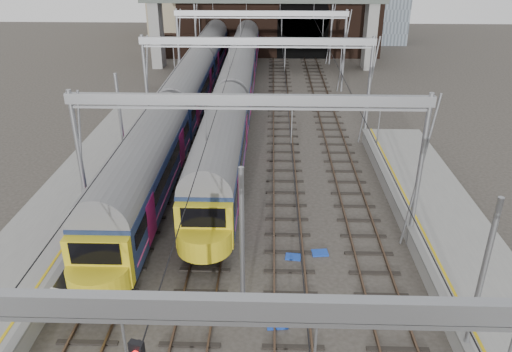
{
  "coord_description": "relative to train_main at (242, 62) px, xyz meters",
  "views": [
    {
      "loc": [
        1.0,
        -13.84,
        14.3
      ],
      "look_at": [
        0.26,
        10.82,
        2.4
      ],
      "focal_mm": 35.0,
      "sensor_mm": 36.0,
      "label": 1
    }
  ],
  "objects": [
    {
      "name": "tracks",
      "position": [
        2.0,
        -23.01,
        -2.46
      ],
      "size": [
        14.4,
        80.0,
        0.22
      ],
      "color": "#4C3828",
      "rests_on": "ground"
    },
    {
      "name": "equip_cover_a",
      "position": [
        4.22,
        -31.42,
        -2.44
      ],
      "size": [
        0.81,
        0.61,
        0.09
      ],
      "primitive_type": "cube",
      "rotation": [
        0.0,
        0.0,
        -0.11
      ],
      "color": "#1942BC",
      "rests_on": "ground"
    },
    {
      "name": "train_main",
      "position": [
        0.0,
        0.0,
        0.0
      ],
      "size": [
        2.79,
        64.57,
        4.81
      ],
      "color": "black",
      "rests_on": "ground"
    },
    {
      "name": "equip_cover_c",
      "position": [
        5.56,
        -31.04,
        -2.44
      ],
      "size": [
        0.86,
        0.65,
        0.09
      ],
      "primitive_type": "cube",
      "rotation": [
        0.0,
        0.0,
        0.11
      ],
      "color": "#1942BC",
      "rests_on": "ground"
    },
    {
      "name": "overbridge",
      "position": [
        2.0,
        7.99,
        4.78
      ],
      "size": [
        28.0,
        3.0,
        9.25
      ],
      "color": "gray",
      "rests_on": "ground"
    },
    {
      "name": "train_second",
      "position": [
        -4.0,
        -2.7,
        0.02
      ],
      "size": [
        2.82,
        65.19,
        4.84
      ],
      "color": "black",
      "rests_on": "ground"
    },
    {
      "name": "relay_cabinet",
      "position": [
        -5.8,
        -35.78,
        -1.91
      ],
      "size": [
        0.68,
        0.61,
        1.15
      ],
      "primitive_type": "cube",
      "rotation": [
        0.0,
        0.0,
        -0.26
      ],
      "color": "silver",
      "rests_on": "ground"
    },
    {
      "name": "retaining_wall",
      "position": [
        3.4,
        13.92,
        1.85
      ],
      "size": [
        28.0,
        2.75,
        9.0
      ],
      "color": "black",
      "rests_on": "ground"
    },
    {
      "name": "overhead_line",
      "position": [
        2.0,
        -16.53,
        4.08
      ],
      "size": [
        16.8,
        80.0,
        8.0
      ],
      "color": "gray",
      "rests_on": "ground"
    },
    {
      "name": "platform_left",
      "position": [
        -8.18,
        -35.51,
        -1.93
      ],
      "size": [
        4.32,
        55.0,
        1.12
      ],
      "color": "gray",
      "rests_on": "ground"
    },
    {
      "name": "equip_cover_b",
      "position": [
        3.39,
        -36.17,
        -2.43
      ],
      "size": [
        0.91,
        0.69,
        0.1
      ],
      "primitive_type": "cube",
      "rotation": [
        0.0,
        0.0,
        0.11
      ],
      "color": "#1942BC",
      "rests_on": "ground"
    }
  ]
}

